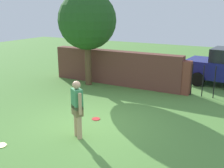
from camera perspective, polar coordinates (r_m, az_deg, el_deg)
The scene contains 7 objects.
ground_plane at distance 8.41m, azimuth -4.65°, elevation -8.60°, with size 40.00×40.00×0.00m, color #568C3D.
brick_wall at distance 12.60m, azimuth 0.65°, elevation 3.51°, with size 6.37×0.50×1.59m, color brown.
tree at distance 12.28m, azimuth -5.29°, elevation 13.20°, with size 2.60×2.60×4.25m.
person at distance 7.35m, azimuth -7.39°, elevation -4.80°, with size 0.46×0.38×1.62m.
fence_gate at distance 11.30m, azimuth 22.06°, elevation 0.42°, with size 3.19×0.44×1.40m.
frisbee_yellow at distance 7.76m, azimuth -22.48°, elevation -11.95°, with size 0.27×0.27×0.02m, color yellow.
frisbee_red at distance 8.79m, azimuth -3.43°, elevation -7.40°, with size 0.27×0.27×0.02m, color red.
Camera 1 is at (4.22, -6.41, 3.46)m, focal length 43.08 mm.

